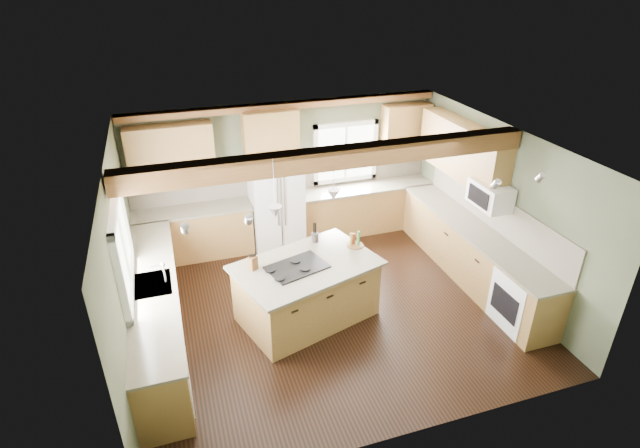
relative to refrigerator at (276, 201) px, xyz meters
name	(u,v)px	position (x,y,z in m)	size (l,w,h in m)	color
floor	(330,306)	(0.30, -2.12, -0.90)	(5.60, 5.60, 0.00)	black
ceiling	(331,145)	(0.30, -2.12, 1.70)	(5.60, 5.60, 0.00)	silver
wall_back	(286,171)	(0.30, 0.38, 0.40)	(5.60, 5.60, 0.00)	#404833
wall_left	(123,265)	(-2.50, -2.12, 0.40)	(5.00, 5.00, 0.00)	#404833
wall_right	(498,206)	(3.10, -2.12, 0.40)	(5.00, 5.00, 0.00)	#404833
ceiling_beam	(334,158)	(0.30, -2.24, 1.57)	(5.55, 0.26, 0.26)	#553318
soffit_trim	(285,106)	(0.30, 0.28, 1.64)	(5.55, 0.20, 0.10)	#553318
backsplash_back	(287,176)	(0.30, 0.36, 0.31)	(5.58, 0.03, 0.58)	brown
backsplash_right	(494,210)	(3.08, -2.07, 0.31)	(0.03, 3.70, 0.58)	brown
base_cab_back_left	(195,234)	(-1.49, 0.08, -0.46)	(2.02, 0.60, 0.88)	brown
counter_back_left	(191,210)	(-1.49, 0.08, 0.00)	(2.06, 0.64, 0.04)	brown
base_cab_back_right	(365,209)	(1.79, 0.08, -0.46)	(2.62, 0.60, 0.88)	brown
counter_back_right	(366,187)	(1.79, 0.08, 0.00)	(2.66, 0.64, 0.04)	brown
base_cab_left	(157,313)	(-2.20, -2.07, -0.46)	(0.60, 3.70, 0.88)	brown
counter_left	(152,285)	(-2.20, -2.07, 0.00)	(0.64, 3.74, 0.04)	brown
base_cab_right	(472,254)	(2.80, -2.07, -0.46)	(0.60, 3.70, 0.88)	brown
counter_right	(476,230)	(2.80, -2.07, 0.00)	(0.64, 3.74, 0.04)	brown
upper_cab_back_left	(171,152)	(-1.69, 0.21, 1.05)	(1.40, 0.35, 0.90)	brown
upper_cab_over_fridge	(270,131)	(0.00, 0.21, 1.25)	(0.96, 0.35, 0.70)	brown
upper_cab_right	(462,150)	(2.92, -1.22, 1.05)	(0.35, 2.20, 0.90)	brown
upper_cab_back_corner	(406,128)	(2.60, 0.21, 1.05)	(0.90, 0.35, 0.90)	brown
window_left	(121,246)	(-2.48, -2.07, 0.65)	(0.04, 1.60, 1.05)	white
window_back	(345,152)	(1.45, 0.36, 0.65)	(1.10, 0.04, 1.00)	white
sink	(152,285)	(-2.20, -2.07, 0.01)	(0.50, 0.65, 0.03)	#262628
faucet	(164,273)	(-2.02, -2.07, 0.15)	(0.02, 0.02, 0.28)	#B2B2B7
dishwasher	(162,379)	(-2.19, -3.37, -0.47)	(0.60, 0.60, 0.84)	white
oven	(522,300)	(2.79, -3.37, -0.47)	(0.60, 0.72, 0.84)	white
microwave	(490,195)	(2.88, -2.17, 0.65)	(0.40, 0.70, 0.38)	white
pendant_left	(275,212)	(-0.54, -2.38, 0.98)	(0.18, 0.18, 0.16)	#B2B2B7
pendant_right	(333,195)	(0.34, -2.10, 0.98)	(0.18, 0.18, 0.16)	#B2B2B7
refrigerator	(276,201)	(0.00, 0.00, 0.00)	(0.90, 0.74, 1.80)	silver
island	(307,292)	(-0.10, -2.24, -0.46)	(1.86, 1.14, 0.88)	brown
island_top	(306,265)	(-0.10, -2.24, 0.00)	(1.99, 1.26, 0.04)	brown
cooktop	(297,267)	(-0.25, -2.28, 0.03)	(0.81, 0.54, 0.02)	black
knife_block	(253,263)	(-0.84, -2.13, 0.12)	(0.12, 0.09, 0.20)	brown
utensil_crock	(315,237)	(0.21, -1.66, 0.09)	(0.11, 0.11, 0.14)	#362E2B
bottle_tray	(355,239)	(0.75, -1.97, 0.14)	(0.25, 0.25, 0.23)	brown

